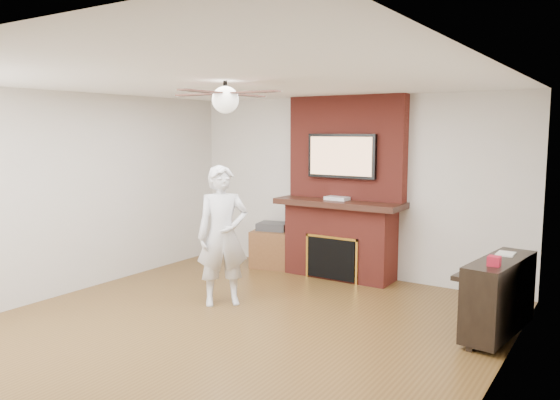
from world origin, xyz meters
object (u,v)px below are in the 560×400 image
Objects in this scene: fireplace at (342,206)px; side_table at (273,246)px; person at (223,236)px; piano at (498,295)px.

side_table is (-1.10, -0.07, -0.69)m from fireplace.
fireplace reaches higher than person.
fireplace is 1.53× the size of person.
side_table is (-0.50, 1.81, -0.51)m from person.
fireplace reaches higher than piano.
person reaches higher than side_table.
piano is (2.31, -1.18, -0.58)m from fireplace.
fireplace is 1.98m from person.
person is at bearing -159.11° from piano.
person reaches higher than piano.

